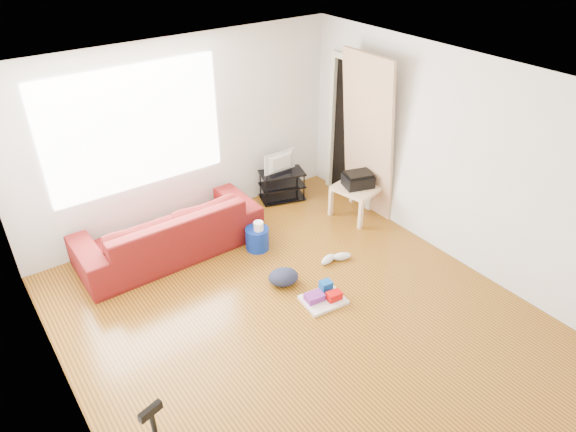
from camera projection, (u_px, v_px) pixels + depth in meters
room at (297, 212)px, 4.99m from camera, size 4.51×5.01×2.51m
sofa at (172, 251)px, 6.57m from camera, size 2.28×0.89×0.66m
tv_stand at (282, 185)px, 7.59m from camera, size 0.72×0.54×0.44m
tv at (282, 163)px, 7.40m from camera, size 0.53×0.07×0.30m
side_table at (357, 191)px, 7.13m from camera, size 0.67×0.67×0.46m
printer at (358, 180)px, 7.04m from camera, size 0.46×0.40×0.20m
bucket at (258, 248)px, 6.63m from camera, size 0.35×0.35×0.30m
toilet_paper at (259, 236)px, 6.50m from camera, size 0.12×0.12×0.11m
cleaning_tray at (324, 297)px, 5.75m from camera, size 0.50×0.42×0.17m
backpack at (283, 284)px, 6.02m from camera, size 0.43×0.39×0.20m
sneakers at (335, 258)px, 6.37m from camera, size 0.44×0.22×0.10m
door_panel at (361, 208)px, 7.47m from camera, size 0.28×0.90×2.25m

